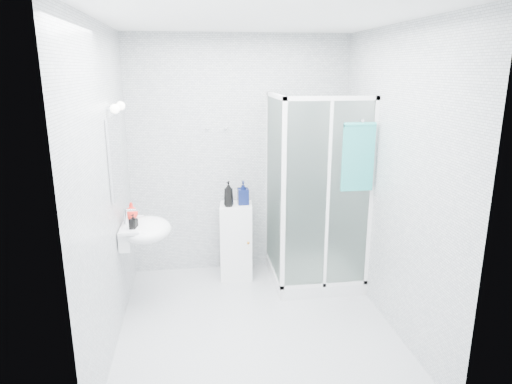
{
  "coord_description": "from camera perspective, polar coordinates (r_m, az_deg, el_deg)",
  "views": [
    {
      "loc": [
        -0.5,
        -3.63,
        2.24
      ],
      "look_at": [
        0.05,
        0.35,
        1.15
      ],
      "focal_mm": 32.0,
      "sensor_mm": 36.0,
      "label": 1
    }
  ],
  "objects": [
    {
      "name": "room",
      "position": [
        3.78,
        -0.02,
        0.79
      ],
      "size": [
        2.4,
        2.6,
        2.6
      ],
      "color": "silver",
      "rests_on": "ground"
    },
    {
      "name": "shower_enclosure",
      "position": [
        4.89,
        6.57,
        -6.44
      ],
      "size": [
        0.9,
        0.95,
        2.0
      ],
      "color": "white",
      "rests_on": "ground"
    },
    {
      "name": "wall_basin",
      "position": [
        4.35,
        -13.87,
        -4.65
      ],
      "size": [
        0.46,
        0.56,
        0.35
      ],
      "color": "white",
      "rests_on": "ground"
    },
    {
      "name": "mirror",
      "position": [
        4.2,
        -17.18,
        4.36
      ],
      "size": [
        0.02,
        0.6,
        0.7
      ],
      "primitive_type": "cube",
      "color": "white",
      "rests_on": "room"
    },
    {
      "name": "vanity_lights",
      "position": [
        4.14,
        -16.95,
        10.11
      ],
      "size": [
        0.1,
        0.4,
        0.08
      ],
      "color": "silver",
      "rests_on": "room"
    },
    {
      "name": "wall_hooks",
      "position": [
        4.93,
        -4.96,
        7.9
      ],
      "size": [
        0.23,
        0.06,
        0.03
      ],
      "color": "silver",
      "rests_on": "room"
    },
    {
      "name": "storage_cabinet",
      "position": [
        5.03,
        -2.47,
        -6.14
      ],
      "size": [
        0.37,
        0.38,
        0.83
      ],
      "rotation": [
        0.0,
        0.0,
        -0.1
      ],
      "color": "white",
      "rests_on": "ground"
    },
    {
      "name": "hand_towel",
      "position": [
        4.34,
        12.66,
        4.47
      ],
      "size": [
        0.3,
        0.04,
        0.64
      ],
      "color": "teal",
      "rests_on": "shower_enclosure"
    },
    {
      "name": "shampoo_bottle_a",
      "position": [
        4.81,
        -3.45,
        -0.24
      ],
      "size": [
        0.14,
        0.14,
        0.27
      ],
      "primitive_type": "imported",
      "rotation": [
        0.0,
        0.0,
        -0.4
      ],
      "color": "black",
      "rests_on": "storage_cabinet"
    },
    {
      "name": "shampoo_bottle_b",
      "position": [
        4.88,
        -1.62,
        -0.08
      ],
      "size": [
        0.12,
        0.12,
        0.26
      ],
      "primitive_type": "imported",
      "rotation": [
        0.0,
        0.0,
        0.02
      ],
      "color": "#0B1542",
      "rests_on": "storage_cabinet"
    },
    {
      "name": "soap_dispenser_orange",
      "position": [
        4.47,
        -15.32,
        -2.26
      ],
      "size": [
        0.15,
        0.15,
        0.16
      ],
      "primitive_type": "imported",
      "rotation": [
        0.0,
        0.0,
        0.3
      ],
      "color": "red",
      "rests_on": "wall_basin"
    },
    {
      "name": "soap_dispenser_black",
      "position": [
        4.18,
        -15.08,
        -3.6
      ],
      "size": [
        0.08,
        0.08,
        0.14
      ],
      "primitive_type": "imported",
      "rotation": [
        0.0,
        0.0,
        -0.42
      ],
      "color": "black",
      "rests_on": "wall_basin"
    }
  ]
}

